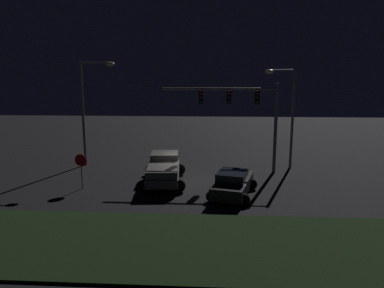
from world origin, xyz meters
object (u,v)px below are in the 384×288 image
at_px(pickup_truck, 164,168).
at_px(car_sedan, 233,183).
at_px(traffic_signal_gantry, 242,106).
at_px(street_lamp_left, 89,100).
at_px(street_lamp_right, 287,106).
at_px(stop_sign, 81,165).

bearing_deg(pickup_truck, car_sedan, -123.59).
bearing_deg(traffic_signal_gantry, street_lamp_left, 173.32).
relative_size(car_sedan, street_lamp_right, 0.62).
relative_size(traffic_signal_gantry, stop_sign, 3.73).
distance_m(pickup_truck, street_lamp_right, 10.53).
bearing_deg(car_sedan, traffic_signal_gantry, 5.00).
relative_size(traffic_signal_gantry, street_lamp_left, 1.02).
bearing_deg(pickup_truck, traffic_signal_gantry, -65.85).
distance_m(street_lamp_left, street_lamp_right, 15.16).
height_order(traffic_signal_gantry, street_lamp_right, street_lamp_right).
bearing_deg(street_lamp_right, stop_sign, -156.12).
distance_m(car_sedan, stop_sign, 9.47).
bearing_deg(traffic_signal_gantry, street_lamp_right, 22.73).
height_order(street_lamp_left, stop_sign, street_lamp_left).
bearing_deg(car_sedan, stop_sign, 99.65).
bearing_deg(stop_sign, pickup_truck, 19.05).
xyz_separation_m(street_lamp_right, stop_sign, (-13.75, -6.09, -3.24)).
bearing_deg(car_sedan, street_lamp_left, 72.21).
height_order(pickup_truck, stop_sign, stop_sign).
distance_m(pickup_truck, stop_sign, 5.28).
xyz_separation_m(car_sedan, stop_sign, (-9.40, 0.74, 0.82)).
height_order(pickup_truck, street_lamp_left, street_lamp_left).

